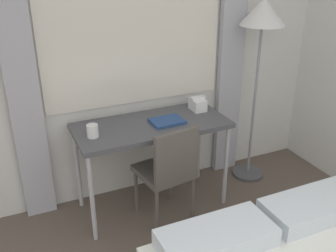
{
  "coord_description": "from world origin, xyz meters",
  "views": [
    {
      "loc": [
        -0.9,
        0.16,
        2.08
      ],
      "look_at": [
        0.13,
        2.44,
        0.93
      ],
      "focal_mm": 42.0,
      "sensor_mm": 36.0,
      "label": 1
    }
  ],
  "objects_px": {
    "book": "(167,121)",
    "mug": "(93,131)",
    "standing_lamp": "(262,27)",
    "telephone": "(198,104)",
    "desk_chair": "(168,168)",
    "desk": "(152,131)"
  },
  "relations": [
    {
      "from": "book",
      "to": "mug",
      "type": "xyz_separation_m",
      "value": [
        -0.61,
        -0.01,
        0.04
      ]
    },
    {
      "from": "telephone",
      "to": "book",
      "type": "xyz_separation_m",
      "value": [
        -0.35,
        -0.13,
        -0.04
      ]
    },
    {
      "from": "desk_chair",
      "to": "mug",
      "type": "height_order",
      "value": "mug"
    },
    {
      "from": "standing_lamp",
      "to": "mug",
      "type": "distance_m",
      "value": 1.66
    },
    {
      "from": "desk_chair",
      "to": "book",
      "type": "bearing_deg",
      "value": 60.04
    },
    {
      "from": "standing_lamp",
      "to": "mug",
      "type": "relative_size",
      "value": 17.24
    },
    {
      "from": "standing_lamp",
      "to": "book",
      "type": "distance_m",
      "value": 1.14
    },
    {
      "from": "standing_lamp",
      "to": "mug",
      "type": "height_order",
      "value": "standing_lamp"
    },
    {
      "from": "standing_lamp",
      "to": "desk",
      "type": "bearing_deg",
      "value": -176.62
    },
    {
      "from": "desk",
      "to": "book",
      "type": "bearing_deg",
      "value": -16.76
    },
    {
      "from": "desk",
      "to": "desk_chair",
      "type": "relative_size",
      "value": 1.46
    },
    {
      "from": "standing_lamp",
      "to": "book",
      "type": "relative_size",
      "value": 6.34
    },
    {
      "from": "standing_lamp",
      "to": "telephone",
      "type": "relative_size",
      "value": 11.32
    },
    {
      "from": "book",
      "to": "standing_lamp",
      "type": "bearing_deg",
      "value": 6.09
    },
    {
      "from": "book",
      "to": "mug",
      "type": "distance_m",
      "value": 0.61
    },
    {
      "from": "desk",
      "to": "mug",
      "type": "height_order",
      "value": "mug"
    },
    {
      "from": "standing_lamp",
      "to": "telephone",
      "type": "distance_m",
      "value": 0.84
    },
    {
      "from": "book",
      "to": "desk_chair",
      "type": "bearing_deg",
      "value": -111.75
    },
    {
      "from": "desk",
      "to": "standing_lamp",
      "type": "height_order",
      "value": "standing_lamp"
    },
    {
      "from": "desk_chair",
      "to": "telephone",
      "type": "distance_m",
      "value": 0.65
    },
    {
      "from": "telephone",
      "to": "book",
      "type": "relative_size",
      "value": 0.56
    },
    {
      "from": "telephone",
      "to": "book",
      "type": "bearing_deg",
      "value": -159.05
    }
  ]
}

